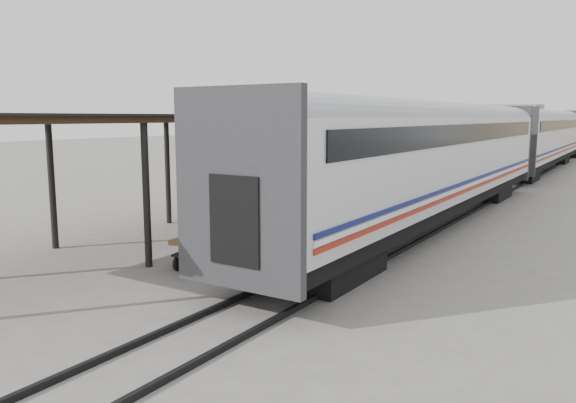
{
  "coord_description": "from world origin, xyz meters",
  "views": [
    {
      "loc": [
        9.88,
        -12.6,
        4.07
      ],
      "look_at": [
        1.5,
        0.65,
        1.7
      ],
      "focal_mm": 35.0,
      "sensor_mm": 36.0,
      "label": 1
    }
  ],
  "objects_px": {
    "luggage_tug": "(411,177)",
    "pedestrian": "(368,178)",
    "porter": "(202,210)",
    "baggage_cart": "(211,241)"
  },
  "relations": [
    {
      "from": "luggage_tug",
      "to": "pedestrian",
      "type": "relative_size",
      "value": 1.02
    },
    {
      "from": "luggage_tug",
      "to": "porter",
      "type": "bearing_deg",
      "value": -75.02
    },
    {
      "from": "baggage_cart",
      "to": "luggage_tug",
      "type": "bearing_deg",
      "value": 82.3
    },
    {
      "from": "luggage_tug",
      "to": "porter",
      "type": "height_order",
      "value": "porter"
    },
    {
      "from": "baggage_cart",
      "to": "pedestrian",
      "type": "height_order",
      "value": "pedestrian"
    },
    {
      "from": "baggage_cart",
      "to": "luggage_tug",
      "type": "relative_size",
      "value": 1.4
    },
    {
      "from": "luggage_tug",
      "to": "pedestrian",
      "type": "distance_m",
      "value": 3.88
    },
    {
      "from": "porter",
      "to": "pedestrian",
      "type": "xyz_separation_m",
      "value": [
        -2.39,
        15.85,
        -0.72
      ]
    },
    {
      "from": "porter",
      "to": "pedestrian",
      "type": "distance_m",
      "value": 16.04
    },
    {
      "from": "baggage_cart",
      "to": "pedestrian",
      "type": "distance_m",
      "value": 15.35
    }
  ]
}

